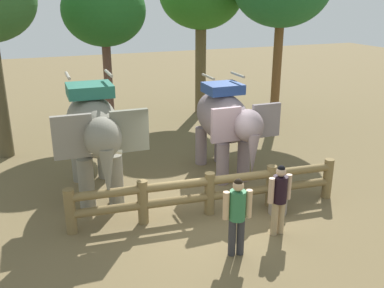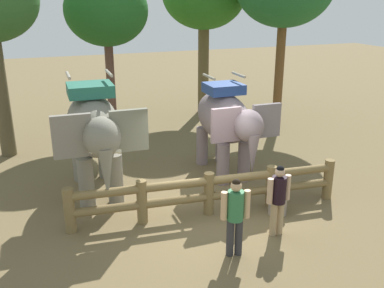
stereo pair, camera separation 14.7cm
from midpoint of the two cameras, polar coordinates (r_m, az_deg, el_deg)
name	(u,v)px [view 2 (the right image)]	position (r m, az deg, el deg)	size (l,w,h in m)	color
ground_plane	(207,212)	(10.55, 2.40, -8.94)	(60.00, 60.00, 0.00)	brown
log_fence	(209,191)	(10.20, 2.67, -6.20)	(6.58, 0.83, 1.05)	brown
elephant_near_left	(94,130)	(11.02, -12.45, 1.89)	(2.10, 3.67, 3.17)	gray
elephant_center	(226,121)	(12.13, 4.89, 3.09)	(1.92, 3.35, 2.89)	gray
tourist_woman_in_black	(235,212)	(8.54, 6.25, -8.95)	(0.58, 0.38, 1.66)	#2E2E32
tourist_man_in_blue	(278,196)	(9.39, 11.81, -6.71)	(0.57, 0.34, 1.62)	tan
tree_deep_back	(106,12)	(16.08, -11.02, 16.85)	(2.94, 2.94, 5.71)	brown
feed_bucket	(278,205)	(10.55, 11.66, -7.89)	(0.44, 0.44, 0.48)	gray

